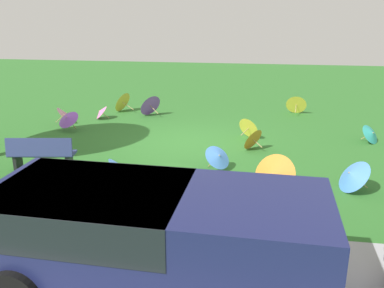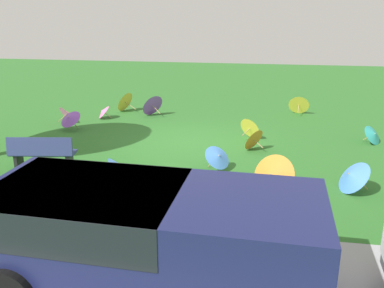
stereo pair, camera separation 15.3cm
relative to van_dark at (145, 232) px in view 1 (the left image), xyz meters
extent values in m
plane|color=#2D6B28|center=(0.58, -7.01, -0.91)|extent=(40.00, 40.00, 0.00)
cube|color=#191E4C|center=(-0.17, 0.01, -0.06)|extent=(4.67, 2.07, 1.35)
cube|color=black|center=(0.75, -0.03, 0.34)|extent=(2.64, 2.01, 0.55)
cylinder|color=black|center=(1.41, -1.00, -0.53)|extent=(0.77, 0.25, 0.76)
cylinder|color=black|center=(-1.81, -0.88, -0.53)|extent=(0.77, 0.25, 0.76)
cube|color=navy|center=(3.73, -4.13, -0.46)|extent=(1.65, 0.69, 0.05)
cube|color=navy|center=(3.70, -3.93, -0.24)|extent=(1.60, 0.36, 0.45)
cube|color=black|center=(4.36, -4.03, -0.69)|extent=(0.14, 0.41, 0.45)
cube|color=black|center=(3.10, -4.23, -0.69)|extent=(0.14, 0.41, 0.45)
cylinder|color=tan|center=(-3.81, -4.11, -0.74)|extent=(0.36, 0.14, 0.31)
cone|color=#4C8CE5|center=(-3.58, -4.03, -0.54)|extent=(0.88, 0.98, 0.75)
sphere|color=tan|center=(-3.51, -4.01, -0.48)|extent=(0.06, 0.05, 0.05)
cylinder|color=tan|center=(1.72, -3.52, -0.75)|extent=(0.35, 0.15, 0.33)
cone|color=#4C8CE5|center=(1.50, -3.60, -0.54)|extent=(0.86, 0.95, 0.68)
sphere|color=tan|center=(1.45, -3.62, -0.49)|extent=(0.06, 0.05, 0.05)
cylinder|color=tan|center=(2.33, -9.94, -0.64)|extent=(0.38, 0.32, 0.25)
cone|color=purple|center=(2.57, -10.14, -0.48)|extent=(0.97, 1.02, 0.86)
sphere|color=tan|center=(2.64, -10.19, -0.44)|extent=(0.06, 0.06, 0.05)
cylinder|color=tan|center=(-2.94, -11.00, -0.66)|extent=(0.08, 0.48, 0.22)
cone|color=yellow|center=(-2.97, -11.31, -0.53)|extent=(0.81, 0.54, 0.77)
sphere|color=tan|center=(-2.98, -11.38, -0.49)|extent=(0.04, 0.05, 0.05)
cylinder|color=tan|center=(3.52, -10.50, -0.66)|extent=(0.50, 0.20, 0.26)
cone|color=yellow|center=(3.83, -10.61, -0.51)|extent=(0.74, 0.94, 0.81)
sphere|color=tan|center=(3.89, -10.64, -0.47)|extent=(0.06, 0.05, 0.05)
cylinder|color=tan|center=(4.05, -9.40, -0.79)|extent=(0.26, 0.12, 0.24)
cone|color=pink|center=(4.21, -9.34, -0.64)|extent=(0.64, 0.70, 0.50)
sphere|color=tan|center=(4.24, -9.32, -0.61)|extent=(0.06, 0.05, 0.05)
cylinder|color=tan|center=(-4.78, -7.90, -0.76)|extent=(0.22, 0.19, 0.22)
cone|color=teal|center=(-4.91, -7.79, -0.63)|extent=(0.78, 0.81, 0.57)
sphere|color=tan|center=(-4.94, -7.76, -0.59)|extent=(0.06, 0.06, 0.05)
cylinder|color=tan|center=(-0.42, -4.90, -0.74)|extent=(0.27, 0.24, 0.35)
cone|color=#4C8CE5|center=(-0.57, -4.77, -0.53)|extent=(0.86, 0.87, 0.54)
sphere|color=tan|center=(-0.59, -4.75, -0.49)|extent=(0.06, 0.06, 0.05)
cylinder|color=tan|center=(-1.13, -7.55, -0.66)|extent=(0.24, 0.33, 0.17)
cone|color=yellow|center=(-1.27, -7.76, -0.56)|extent=(0.80, 0.72, 0.70)
sphere|color=tan|center=(-1.31, -7.81, -0.53)|extent=(0.06, 0.06, 0.05)
cylinder|color=tan|center=(-1.52, -6.46, -0.68)|extent=(0.29, 0.22, 0.18)
cone|color=orange|center=(-1.35, -6.59, -0.58)|extent=(0.73, 0.79, 0.67)
sphere|color=tan|center=(-1.31, -6.62, -0.55)|extent=(0.06, 0.06, 0.05)
cylinder|color=tan|center=(-2.04, -3.87, -0.64)|extent=(0.32, 0.51, 0.32)
cone|color=orange|center=(-1.86, -3.56, -0.45)|extent=(1.12, 1.00, 0.92)
sphere|color=tan|center=(-1.82, -3.49, -0.41)|extent=(0.06, 0.06, 0.05)
cylinder|color=tan|center=(5.36, -8.42, -0.72)|extent=(0.22, 0.28, 0.22)
cone|color=pink|center=(5.24, -8.59, -0.59)|extent=(0.81, 0.77, 0.64)
sphere|color=tan|center=(5.21, -8.63, -0.56)|extent=(0.06, 0.06, 0.05)
cylinder|color=tan|center=(4.60, -7.76, -0.72)|extent=(0.14, 0.29, 0.38)
cone|color=purple|center=(4.67, -7.59, -0.48)|extent=(0.90, 0.87, 0.54)
sphere|color=tan|center=(4.69, -7.55, -0.42)|extent=(0.05, 0.06, 0.05)
camera|label=1|loc=(-1.41, 4.93, 2.91)|focal=39.05mm
camera|label=2|loc=(-1.56, 4.90, 2.91)|focal=39.05mm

